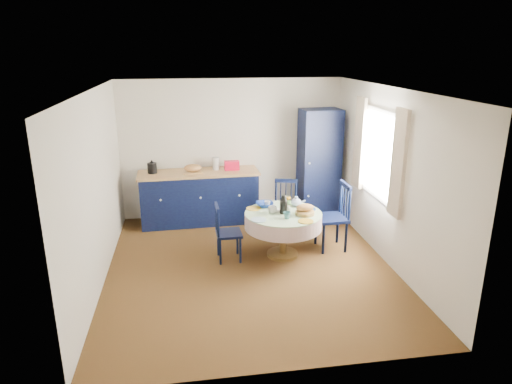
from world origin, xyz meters
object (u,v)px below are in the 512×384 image
Objects in this scene: mug_d at (267,204)px; kitchen_counter at (199,196)px; mug_b at (287,215)px; dining_table at (284,220)px; mug_c at (297,203)px; chair_left at (226,232)px; chair_far at (285,208)px; pantry_cabinet at (319,165)px; chair_right at (334,216)px; cobalt_bowl at (265,204)px; mug_a at (273,210)px.

kitchen_counter is at bearing 127.67° from mug_d.
kitchen_counter is 19.93× the size of mug_b.
dining_table reaches higher than mug_c.
chair_left is 0.79m from mug_d.
chair_far is (1.06, 0.82, 0.03)m from chair_left.
pantry_cabinet is 1.89× the size of chair_right.
pantry_cabinet reaches higher than cobalt_bowl.
chair_left is (0.33, -1.60, -0.05)m from kitchen_counter.
pantry_cabinet is (2.16, -0.05, 0.51)m from kitchen_counter.
pantry_cabinet is 1.75× the size of dining_table.
chair_right is 8.62× the size of mug_c.
chair_far is 0.71m from cobalt_bowl.
mug_d is (0.66, 0.31, 0.30)m from chair_left.
dining_table is at bearing -88.08° from chair_far.
pantry_cabinet reaches higher than kitchen_counter.
dining_table is at bearing 87.53° from mug_b.
mug_d is at bearing -54.33° from kitchen_counter.
chair_left reaches higher than mug_b.
dining_table is 0.24m from mug_a.
mug_a is at bearing -149.62° from mug_c.
mug_a is 1.39× the size of mug_d.
chair_right is at bearing 24.94° from mug_b.
mug_a is 1.07× the size of mug_c.
kitchen_counter reaches higher than mug_d.
mug_d is at bearing 174.14° from mug_c.
mug_c is at bearing -122.76° from pantry_cabinet.
chair_far reaches higher than mug_b.
chair_right is (-0.14, -1.40, -0.46)m from pantry_cabinet.
mug_c is 0.45m from mug_d.
cobalt_bowl is (0.95, -1.28, 0.24)m from kitchen_counter.
chair_far is (-0.77, -0.73, -0.53)m from pantry_cabinet.
kitchen_counter is 2.20m from mug_b.
cobalt_bowl is (-0.23, 0.32, 0.15)m from dining_table.
dining_table is at bearing -80.71° from chair_right.
dining_table is at bearing -91.56° from chair_left.
mug_a is at bearing -77.62° from cobalt_bowl.
dining_table is 0.40m from mug_d.
cobalt_bowl is (-1.06, 0.17, 0.19)m from chair_right.
chair_right is 8.03× the size of mug_a.
pantry_cabinet is 1.93m from mug_a.
kitchen_counter reaches higher than mug_b.
dining_table is 0.29m from mug_b.
mug_a is at bearing -83.41° from chair_right.
kitchen_counter reaches higher than chair_far.
chair_far is 3.44× the size of cobalt_bowl.
mug_c is (0.06, -0.56, 0.27)m from chair_far.
mug_a is at bearing -130.23° from pantry_cabinet.
chair_far is at bearing 76.28° from dining_table.
chair_left is at bearing 180.00° from dining_table.
chair_far reaches higher than mug_c.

